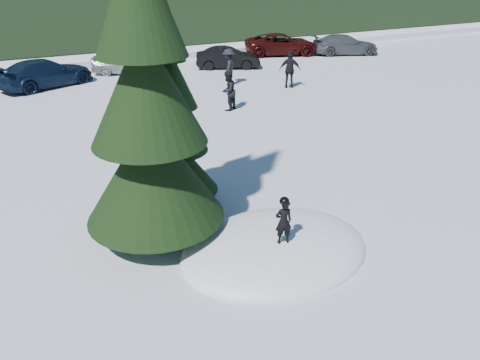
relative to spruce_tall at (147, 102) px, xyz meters
name	(u,v)px	position (x,y,z in m)	size (l,w,h in m)	color
ground	(275,251)	(2.20, -1.80, -3.32)	(200.00, 200.00, 0.00)	white
snow_mound	(275,251)	(2.20, -1.80, -3.32)	(4.48, 3.52, 0.96)	white
spruce_tall	(147,102)	(0.00, 0.00, 0.00)	(3.20, 3.20, 8.60)	black
spruce_short	(174,130)	(1.00, 1.40, -1.22)	(2.20, 2.20, 5.37)	black
child_skier	(284,222)	(2.14, -2.20, -2.32)	(0.38, 0.25, 1.03)	black
adult_0	(228,91)	(5.94, 8.63, -2.46)	(0.84, 0.65, 1.72)	black
adult_1	(290,70)	(10.44, 10.77, -2.40)	(1.08, 0.45, 1.85)	black
adult_2	(229,67)	(7.92, 12.73, -2.38)	(1.21, 0.70, 1.88)	black
car_3	(45,73)	(-0.74, 16.61, -2.61)	(1.99, 4.90, 1.42)	#0D1A31
car_4	(127,62)	(3.79, 17.78, -2.65)	(1.59, 3.94, 1.34)	#A1A4A9
car_5	(228,58)	(9.63, 16.48, -2.69)	(1.34, 3.83, 1.26)	black
car_6	(282,44)	(14.85, 18.79, -2.61)	(2.36, 5.11, 1.42)	#320A09
car_7	(345,45)	(18.81, 16.93, -2.66)	(1.85, 4.55, 1.32)	#474A4E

